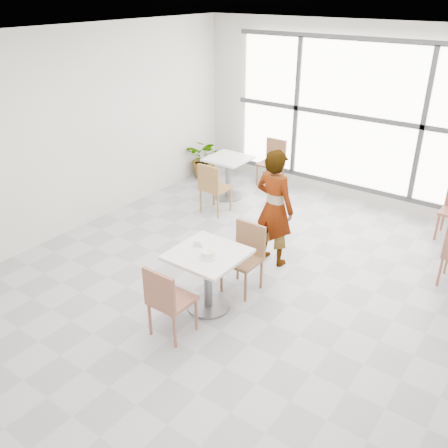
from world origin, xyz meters
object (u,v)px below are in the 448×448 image
Objects in this scene: bg_chair_left_near at (213,185)px; plant_left at (206,158)px; chair_far at (246,253)px; bg_chair_left_far at (273,159)px; person at (274,208)px; main_table at (208,270)px; oatmeal_bowl at (208,253)px; chair_near at (167,298)px; bg_table_left at (228,172)px; coffee_cup at (197,243)px.

bg_chair_left_near is 1.68m from plant_left.
bg_chair_left_far is (-1.55, 3.26, 0.00)m from chair_far.
person is 2.92m from bg_chair_left_far.
oatmeal_bowl reaches higher than main_table.
chair_near is at bearing -72.76° from bg_chair_left_far.
bg_chair_left_near is (-1.62, 0.76, -0.31)m from person.
chair_near reaches higher than main_table.
bg_table_left is at bearing -31.53° from person.
oatmeal_bowl is 1.32× the size of coffee_cup.
main_table is 1.07× the size of bg_table_left.
chair_far is 1.16× the size of bg_table_left.
bg_chair_left_far is (-1.41, 4.56, 0.00)m from chair_near.
bg_chair_left_far is (0.32, 1.02, 0.01)m from bg_table_left.
chair_near is at bearing 95.35° from person.
main_table is 0.92× the size of chair_far.
chair_far is at bearing -44.79° from plant_left.
coffee_cup is at bearing -120.28° from chair_far.
bg_chair_left_near is (-1.57, 2.15, -0.02)m from main_table.
plant_left is (-1.12, 1.25, -0.10)m from bg_chair_left_near.
bg_chair_left_far is at bearing 115.48° from chair_far.
bg_chair_left_near is at bearing -48.12° from plant_left.
bg_chair_left_near is at bearing -94.11° from bg_chair_left_far.
main_table is at bearing -69.63° from bg_chair_left_far.
bg_table_left is 0.93× the size of plant_left.
chair_near is at bearing -56.88° from plant_left.
coffee_cup reaches higher than bg_table_left.
plant_left reaches higher than main_table.
bg_chair_left_far is (-1.44, 3.88, -0.02)m from main_table.
chair_far reaches higher than oatmeal_bowl.
oatmeal_bowl is at bearing -26.85° from coffee_cup.
oatmeal_bowl is 0.30m from coffee_cup.
bg_chair_left_near reaches higher than bg_table_left.
bg_chair_left_near is at bearing -61.43° from chair_near.
bg_table_left is 0.86× the size of bg_chair_left_near.
chair_far and bg_chair_left_far have the same top height.
coffee_cup is (-0.21, 0.07, 0.26)m from main_table.
person reaches higher than bg_chair_left_near.
oatmeal_bowl is at bearing -69.18° from bg_chair_left_far.
coffee_cup is at bearing -53.36° from plant_left.
bg_chair_left_near is 1.74m from bg_chair_left_far.
main_table is 0.29m from oatmeal_bowl.
coffee_cup is 2.50m from bg_chair_left_near.
chair_far is 3.61m from bg_chair_left_far.
person reaches higher than coffee_cup.
bg_chair_left_far reaches higher than oatmeal_bowl.
plant_left is (-0.93, 0.54, -0.08)m from bg_table_left.
bg_chair_left_near and bg_chair_left_far have the same top height.
oatmeal_bowl is at bearing 126.25° from bg_chair_left_near.
coffee_cup reaches higher than plant_left.
bg_table_left is (-1.82, 2.93, -0.31)m from oatmeal_bowl.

